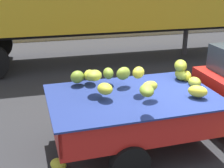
# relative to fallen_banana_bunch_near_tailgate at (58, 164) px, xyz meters

# --- Properties ---
(ground) EXTENTS (220.00, 220.00, 0.00)m
(ground) POSITION_rel_fallen_banana_bunch_near_tailgate_xyz_m (2.63, 0.22, -0.10)
(ground) COLOR #28282B
(curb_strip) EXTENTS (80.00, 0.80, 0.16)m
(curb_strip) POSITION_rel_fallen_banana_bunch_near_tailgate_xyz_m (2.63, 10.02, -0.02)
(curb_strip) COLOR gray
(curb_strip) RESTS_ON ground
(fallen_banana_bunch_near_tailgate) EXTENTS (0.35, 0.34, 0.20)m
(fallen_banana_bunch_near_tailgate) POSITION_rel_fallen_banana_bunch_near_tailgate_xyz_m (0.00, 0.00, 0.00)
(fallen_banana_bunch_near_tailgate) COLOR gold
(fallen_banana_bunch_near_tailgate) RESTS_ON ground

